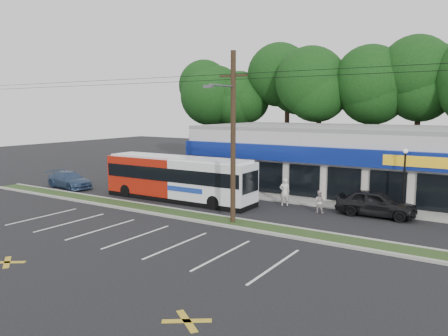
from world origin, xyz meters
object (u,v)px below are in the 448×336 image
at_px(pedestrian_a, 285,192).
at_px(pedestrian_b, 319,202).
at_px(utility_pole, 230,132).
at_px(lamp_post, 404,173).
at_px(car_blue, 69,180).
at_px(car_dark, 376,203).
at_px(car_silver, 135,182).
at_px(metrobus, 178,177).

distance_m(pedestrian_a, pedestrian_b, 2.92).
bearing_deg(utility_pole, pedestrian_b, 57.11).
distance_m(lamp_post, pedestrian_a, 7.86).
bearing_deg(car_blue, car_dark, -72.76).
bearing_deg(utility_pole, car_silver, 159.76).
distance_m(car_silver, pedestrian_a, 12.65).
height_order(utility_pole, lamp_post, utility_pole).
xyz_separation_m(lamp_post, metrobus, (-14.86, -4.30, -0.95)).
height_order(car_silver, car_blue, car_silver).
relative_size(car_dark, pedestrian_a, 2.50).
height_order(lamp_post, car_silver, lamp_post).
bearing_deg(pedestrian_b, car_dark, -175.86).
xyz_separation_m(car_silver, car_blue, (-5.99, -1.79, -0.06)).
xyz_separation_m(lamp_post, car_dark, (-1.34, -1.38, -1.84)).
distance_m(lamp_post, car_dark, 2.66).
xyz_separation_m(metrobus, car_blue, (-11.13, -1.00, -1.02)).
bearing_deg(pedestrian_b, pedestrian_a, -30.16).
distance_m(utility_pole, car_dark, 10.48).
bearing_deg(pedestrian_b, car_silver, -10.40).
relative_size(pedestrian_a, pedestrian_b, 1.31).
distance_m(utility_pole, car_blue, 18.61).
bearing_deg(car_blue, utility_pole, -90.01).
xyz_separation_m(car_dark, car_blue, (-24.66, -3.92, -0.13)).
bearing_deg(car_silver, utility_pole, -99.54).
distance_m(lamp_post, metrobus, 15.50).
height_order(car_dark, pedestrian_b, car_dark).
distance_m(metrobus, pedestrian_b, 10.38).
xyz_separation_m(utility_pole, metrobus, (-6.69, 3.57, -3.69)).
bearing_deg(utility_pole, metrobus, 151.90).
bearing_deg(car_blue, lamp_post, -70.26).
bearing_deg(car_blue, car_silver, -65.17).
bearing_deg(utility_pole, lamp_post, 43.95).
relative_size(utility_pole, pedestrian_b, 33.60).
bearing_deg(car_dark, metrobus, 101.41).
distance_m(metrobus, car_blue, 11.22).
bearing_deg(metrobus, lamp_post, 15.45).
relative_size(metrobus, pedestrian_b, 8.16).
xyz_separation_m(metrobus, pedestrian_a, (7.37, 2.61, -0.75)).
xyz_separation_m(car_blue, pedestrian_a, (18.51, 3.61, 0.27)).
distance_m(utility_pole, pedestrian_b, 7.93).
bearing_deg(metrobus, pedestrian_a, 18.78).
height_order(utility_pole, pedestrian_a, utility_pole).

